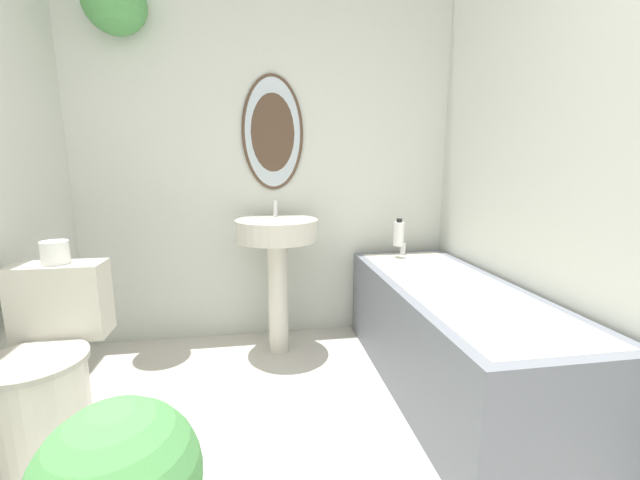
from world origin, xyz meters
name	(u,v)px	position (x,y,z in m)	size (l,w,h in m)	color
wall_back	(256,145)	(-0.08, 2.47, 1.29)	(2.54, 0.34, 2.40)	silver
wall_right	(595,155)	(1.24, 1.23, 1.20)	(0.06, 2.57, 2.40)	silver
toilet	(47,375)	(-0.96, 1.46, 0.32)	(0.38, 0.54, 0.74)	beige
pedestal_sink	(277,248)	(0.02, 2.16, 0.67)	(0.49, 0.49, 0.94)	beige
bathtub	(450,335)	(0.88, 1.60, 0.29)	(0.63, 1.60, 0.64)	slate
shampoo_bottle	(399,233)	(0.82, 2.23, 0.72)	(0.07, 0.07, 0.18)	white
toilet_paper_roll	(55,252)	(-0.96, 1.65, 0.79)	(0.11, 0.11, 0.10)	white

